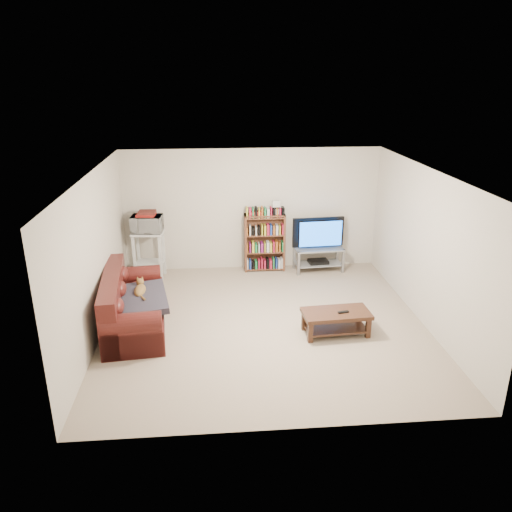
{
  "coord_description": "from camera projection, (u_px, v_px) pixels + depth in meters",
  "views": [
    {
      "loc": [
        -0.74,
        -7.0,
        3.73
      ],
      "look_at": [
        -0.1,
        0.4,
        1.0
      ],
      "focal_mm": 35.0,
      "sensor_mm": 36.0,
      "label": 1
    }
  ],
  "objects": [
    {
      "name": "dvd_player",
      "position": [
        318.0,
        261.0,
        9.96
      ],
      "size": [
        0.4,
        0.3,
        0.06
      ],
      "primitive_type": "cube",
      "rotation": [
        0.0,
        0.0,
        0.07
      ],
      "color": "black",
      "rests_on": "tv_stand"
    },
    {
      "name": "ceiling",
      "position": [
        265.0,
        173.0,
        7.07
      ],
      "size": [
        5.0,
        5.0,
        0.0
      ],
      "primitive_type": "plane",
      "rotation": [
        3.14,
        0.0,
        0.0
      ],
      "color": "white",
      "rests_on": "ground"
    },
    {
      "name": "remote",
      "position": [
        343.0,
        312.0,
        7.44
      ],
      "size": [
        0.17,
        0.08,
        0.02
      ],
      "primitive_type": "cube",
      "rotation": [
        0.0,
        0.0,
        0.22
      ],
      "color": "black",
      "rests_on": "coffee_table"
    },
    {
      "name": "wall_left",
      "position": [
        95.0,
        257.0,
        7.28
      ],
      "size": [
        0.0,
        5.0,
        5.0
      ],
      "primitive_type": "plane",
      "rotation": [
        1.57,
        0.0,
        1.57
      ],
      "color": "beige",
      "rests_on": "ground"
    },
    {
      "name": "microwave_stand",
      "position": [
        149.0,
        248.0,
        9.51
      ],
      "size": [
        0.61,
        0.47,
        0.92
      ],
      "rotation": [
        0.0,
        0.0,
        -0.09
      ],
      "color": "silver",
      "rests_on": "floor"
    },
    {
      "name": "coffee_table",
      "position": [
        336.0,
        318.0,
        7.51
      ],
      "size": [
        1.04,
        0.57,
        0.37
      ],
      "rotation": [
        0.0,
        0.0,
        0.07
      ],
      "color": "#3C2115",
      "rests_on": "floor"
    },
    {
      "name": "game_boxes",
      "position": [
        146.0,
        215.0,
        9.28
      ],
      "size": [
        0.36,
        0.32,
        0.05
      ],
      "primitive_type": "cube",
      "rotation": [
        0.0,
        0.0,
        -0.09
      ],
      "color": "maroon",
      "rests_on": "microwave"
    },
    {
      "name": "blanket",
      "position": [
        140.0,
        299.0,
        7.54
      ],
      "size": [
        0.96,
        1.14,
        0.18
      ],
      "primitive_type": "cube",
      "rotation": [
        0.05,
        -0.04,
        0.18
      ],
      "color": "#2E2B36",
      "rests_on": "sofa"
    },
    {
      "name": "bookshelf",
      "position": [
        265.0,
        242.0,
        9.86
      ],
      "size": [
        0.8,
        0.25,
        1.15
      ],
      "rotation": [
        0.0,
        0.0,
        -0.0
      ],
      "color": "#58311E",
      "rests_on": "floor"
    },
    {
      "name": "wall_right",
      "position": [
        426.0,
        248.0,
        7.68
      ],
      "size": [
        0.0,
        5.0,
        5.0
      ],
      "primitive_type": "plane",
      "rotation": [
        1.57,
        0.0,
        -1.57
      ],
      "color": "beige",
      "rests_on": "ground"
    },
    {
      "name": "microwave",
      "position": [
        147.0,
        224.0,
        9.34
      ],
      "size": [
        0.6,
        0.43,
        0.31
      ],
      "primitive_type": "imported",
      "rotation": [
        0.0,
        0.0,
        -0.09
      ],
      "color": "silver",
      "rests_on": "microwave_stand"
    },
    {
      "name": "sofa",
      "position": [
        130.0,
        308.0,
        7.71
      ],
      "size": [
        1.08,
        2.1,
        0.87
      ],
      "rotation": [
        0.0,
        0.0,
        0.1
      ],
      "color": "#481512",
      "rests_on": "floor"
    },
    {
      "name": "shelf_clutter",
      "position": [
        270.0,
        209.0,
        9.65
      ],
      "size": [
        0.59,
        0.18,
        0.28
      ],
      "rotation": [
        0.0,
        0.0,
        -0.0
      ],
      "color": "silver",
      "rests_on": "bookshelf"
    },
    {
      "name": "wall_front",
      "position": [
        290.0,
        334.0,
        5.14
      ],
      "size": [
        5.0,
        0.0,
        5.0
      ],
      "primitive_type": "plane",
      "rotation": [
        -1.57,
        0.0,
        0.0
      ],
      "color": "beige",
      "rests_on": "ground"
    },
    {
      "name": "television",
      "position": [
        319.0,
        233.0,
        9.76
      ],
      "size": [
        1.04,
        0.21,
        0.6
      ],
      "primitive_type": "imported",
      "rotation": [
        0.0,
        0.0,
        3.21
      ],
      "color": "black",
      "rests_on": "tv_stand"
    },
    {
      "name": "cat",
      "position": [
        140.0,
        291.0,
        7.69
      ],
      "size": [
        0.28,
        0.57,
        0.17
      ],
      "primitive_type": null,
      "rotation": [
        0.0,
        0.0,
        0.1
      ],
      "color": "brown",
      "rests_on": "sofa"
    },
    {
      "name": "tv_stand",
      "position": [
        318.0,
        255.0,
        9.92
      ],
      "size": [
        0.99,
        0.5,
        0.48
      ],
      "rotation": [
        0.0,
        0.0,
        0.07
      ],
      "color": "#999EA3",
      "rests_on": "floor"
    },
    {
      "name": "floor",
      "position": [
        264.0,
        324.0,
        7.89
      ],
      "size": [
        5.0,
        5.0,
        0.0
      ],
      "primitive_type": "plane",
      "color": "tan",
      "rests_on": "ground"
    },
    {
      "name": "wall_back",
      "position": [
        252.0,
        210.0,
        9.82
      ],
      "size": [
        5.0,
        0.0,
        5.0
      ],
      "primitive_type": "plane",
      "rotation": [
        1.57,
        0.0,
        0.0
      ],
      "color": "beige",
      "rests_on": "ground"
    }
  ]
}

